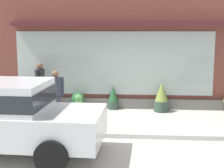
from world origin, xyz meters
name	(u,v)px	position (x,y,z in m)	size (l,w,h in m)	color
ground_plane	(115,135)	(0.00, 0.00, 0.00)	(60.00, 60.00, 0.00)	#B2AFA8
curb_strip	(114,135)	(0.00, -0.20, 0.06)	(14.00, 0.24, 0.12)	#B2B2AD
storefront	(121,37)	(0.00, 3.19, 2.50)	(14.00, 0.81, 5.12)	brown
fire_hydrant	(79,108)	(-1.15, 1.12, 0.42)	(0.38, 0.34, 0.85)	#4C8C47
pedestrian_with_handbag	(55,92)	(-1.90, 1.27, 0.89)	(0.68, 0.26, 1.55)	#333847
pedestrian_passerby	(40,82)	(-2.75, 2.58, 0.96)	(0.25, 0.51, 1.63)	brown
potted_plant_window_left	(161,98)	(1.40, 2.61, 0.47)	(0.50, 0.50, 1.00)	#33473D
potted_plant_by_entrance	(78,101)	(-1.45, 2.63, 0.32)	(0.45, 0.45, 0.61)	#33473D
potted_plant_low_front	(113,98)	(-0.25, 2.85, 0.38)	(0.38, 0.38, 0.80)	#33473D
potted_plant_window_center	(9,95)	(-3.92, 2.74, 0.46)	(0.52, 0.52, 0.83)	#4C4C51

